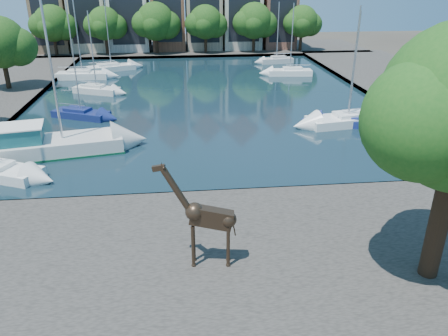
# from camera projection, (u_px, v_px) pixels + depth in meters

# --- Properties ---
(ground) EXTENTS (160.00, 160.00, 0.00)m
(ground) POSITION_uv_depth(u_px,v_px,m) (230.00, 196.00, 26.56)
(ground) COLOR #38332B
(ground) RESTS_ON ground
(water_basin) EXTENTS (38.00, 50.00, 0.08)m
(water_basin) POSITION_uv_depth(u_px,v_px,m) (204.00, 96.00, 48.35)
(water_basin) COLOR black
(water_basin) RESTS_ON ground
(near_quay) EXTENTS (50.00, 14.00, 0.50)m
(near_quay) POSITION_uv_depth(u_px,v_px,m) (249.00, 261.00, 20.10)
(near_quay) COLOR #47433E
(near_quay) RESTS_ON ground
(far_quay) EXTENTS (60.00, 16.00, 0.50)m
(far_quay) POSITION_uv_depth(u_px,v_px,m) (193.00, 49.00, 77.34)
(far_quay) COLOR #47433E
(far_quay) RESTS_ON ground
(right_quay) EXTENTS (14.00, 52.00, 0.50)m
(right_quay) POSITION_uv_depth(u_px,v_px,m) (419.00, 88.00, 50.71)
(right_quay) COLOR #47433E
(right_quay) RESTS_ON ground
(townhouse_west_end) EXTENTS (5.44, 9.18, 14.93)m
(townhouse_west_end) POSITION_uv_depth(u_px,v_px,m) (52.00, 7.00, 72.19)
(townhouse_west_end) COLOR #816246
(townhouse_west_end) RESTS_ON far_quay
(townhouse_west_mid) EXTENTS (5.94, 9.18, 16.79)m
(townhouse_west_mid) POSITION_uv_depth(u_px,v_px,m) (89.00, 2.00, 72.42)
(townhouse_west_mid) COLOR beige
(townhouse_west_mid) RESTS_ON far_quay
(townhouse_west_inner) EXTENTS (6.43, 9.18, 15.15)m
(townhouse_west_inner) POSITION_uv_depth(u_px,v_px,m) (129.00, 7.00, 73.42)
(townhouse_west_inner) COLOR silver
(townhouse_west_inner) RESTS_ON far_quay
(townhouse_center) EXTENTS (5.44, 9.18, 16.93)m
(townhouse_center) POSITION_uv_depth(u_px,v_px,m) (167.00, 0.00, 73.64)
(townhouse_center) COLOR brown
(townhouse_center) RESTS_ON far_quay
(townhouse_east_inner) EXTENTS (5.94, 9.18, 15.79)m
(townhouse_east_inner) POSITION_uv_depth(u_px,v_px,m) (203.00, 4.00, 74.48)
(townhouse_east_inner) COLOR tan
(townhouse_east_inner) RESTS_ON far_quay
(townhouse_east_mid) EXTENTS (6.43, 9.18, 16.65)m
(townhouse_east_mid) POSITION_uv_depth(u_px,v_px,m) (241.00, 1.00, 74.97)
(townhouse_east_mid) COLOR beige
(townhouse_east_mid) RESTS_ON far_quay
(townhouse_east_end) EXTENTS (5.44, 9.18, 14.43)m
(townhouse_east_end) POSITION_uv_depth(u_px,v_px,m) (277.00, 7.00, 76.01)
(townhouse_east_end) COLOR brown
(townhouse_east_end) RESTS_ON far_quay
(far_tree_far_west) EXTENTS (7.28, 5.60, 7.68)m
(far_tree_far_west) POSITION_uv_depth(u_px,v_px,m) (53.00, 25.00, 68.19)
(far_tree_far_west) COLOR #332114
(far_tree_far_west) RESTS_ON far_quay
(far_tree_west) EXTENTS (6.76, 5.20, 7.36)m
(far_tree_west) POSITION_uv_depth(u_px,v_px,m) (105.00, 25.00, 69.02)
(far_tree_west) COLOR #332114
(far_tree_west) RESTS_ON far_quay
(far_tree_mid_west) EXTENTS (7.80, 6.00, 8.00)m
(far_tree_mid_west) POSITION_uv_depth(u_px,v_px,m) (156.00, 23.00, 69.71)
(far_tree_mid_west) COLOR #332114
(far_tree_mid_west) RESTS_ON far_quay
(far_tree_mid_east) EXTENTS (7.02, 5.40, 7.52)m
(far_tree_mid_east) POSITION_uv_depth(u_px,v_px,m) (206.00, 23.00, 70.56)
(far_tree_mid_east) COLOR #332114
(far_tree_mid_east) RESTS_ON far_quay
(far_tree_east) EXTENTS (7.54, 5.80, 7.84)m
(far_tree_east) POSITION_uv_depth(u_px,v_px,m) (255.00, 22.00, 71.30)
(far_tree_east) COLOR #332114
(far_tree_east) RESTS_ON far_quay
(far_tree_far_east) EXTENTS (6.76, 5.20, 7.36)m
(far_tree_far_east) POSITION_uv_depth(u_px,v_px,m) (302.00, 22.00, 72.14)
(far_tree_far_east) COLOR #332114
(far_tree_far_east) RESTS_ON far_quay
(side_tree_left_far) EXTENTS (7.28, 5.60, 7.88)m
(side_tree_left_far) POSITION_uv_depth(u_px,v_px,m) (1.00, 44.00, 47.67)
(side_tree_left_far) COLOR #332114
(side_tree_left_far) RESTS_ON left_quay
(giraffe_statue) EXTENTS (3.39, 0.72, 4.84)m
(giraffe_statue) POSITION_uv_depth(u_px,v_px,m) (205.00, 217.00, 18.62)
(giraffe_statue) COLOR #34261A
(giraffe_statue) RESTS_ON near_quay
(motorsailer) EXTENTS (11.62, 5.38, 11.95)m
(motorsailer) POSITION_uv_depth(u_px,v_px,m) (39.00, 143.00, 32.06)
(motorsailer) COLOR silver
(motorsailer) RESTS_ON water_basin
(sailboat_left_b) EXTENTS (5.65, 3.95, 10.88)m
(sailboat_left_b) POSITION_uv_depth(u_px,v_px,m) (81.00, 112.00, 40.68)
(sailboat_left_b) COLOR navy
(sailboat_left_b) RESTS_ON water_basin
(sailboat_left_c) EXTENTS (5.50, 3.75, 8.80)m
(sailboat_left_c) POSITION_uv_depth(u_px,v_px,m) (97.00, 88.00, 49.07)
(sailboat_left_c) COLOR silver
(sailboat_left_c) RESTS_ON water_basin
(sailboat_left_d) EXTENTS (6.53, 2.58, 11.45)m
(sailboat_left_d) POSITION_uv_depth(u_px,v_px,m) (82.00, 74.00, 55.96)
(sailboat_left_d) COLOR white
(sailboat_left_d) RESTS_ON water_basin
(sailboat_left_e) EXTENTS (6.80, 4.51, 10.77)m
(sailboat_left_e) POSITION_uv_depth(u_px,v_px,m) (111.00, 67.00, 60.67)
(sailboat_left_e) COLOR white
(sailboat_left_e) RESTS_ON water_basin
(sailboat_right_a) EXTENTS (7.57, 3.72, 10.01)m
(sailboat_right_a) POSITION_uv_depth(u_px,v_px,m) (347.00, 118.00, 38.78)
(sailboat_right_a) COLOR white
(sailboat_right_a) RESTS_ON water_basin
(sailboat_right_b) EXTENTS (6.09, 3.94, 9.63)m
(sailboat_right_b) POSITION_uv_depth(u_px,v_px,m) (348.00, 120.00, 38.64)
(sailboat_right_b) COLOR navy
(sailboat_right_b) RESTS_ON water_basin
(sailboat_right_c) EXTENTS (5.87, 2.51, 9.03)m
(sailboat_right_c) POSITION_uv_depth(u_px,v_px,m) (290.00, 71.00, 57.86)
(sailboat_right_c) COLOR white
(sailboat_right_c) RESTS_ON water_basin
(sailboat_right_d) EXTENTS (5.11, 2.38, 8.69)m
(sailboat_right_d) POSITION_uv_depth(u_px,v_px,m) (277.00, 59.00, 65.74)
(sailboat_right_d) COLOR beige
(sailboat_right_d) RESTS_ON water_basin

